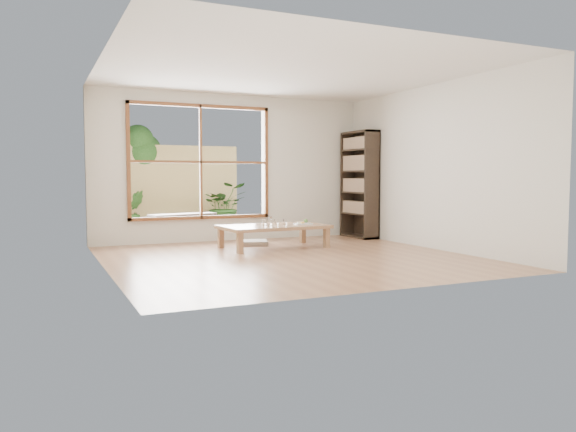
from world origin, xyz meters
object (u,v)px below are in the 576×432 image
Objects in this scene: bookshelf at (359,185)px; garden_bench at (183,217)px; food_tray at (304,223)px; low_table at (274,228)px.

garden_bench is (-2.99, 1.56, -0.62)m from bookshelf.
bookshelf is 3.43m from garden_bench.
bookshelf reaches higher than food_tray.
food_tray is 2.78m from garden_bench.
food_tray is (-1.58, -0.84, -0.61)m from bookshelf.
bookshelf reaches higher than garden_bench.
garden_bench reaches higher than low_table.
food_tray is at bearing -8.64° from low_table.
low_table is 0.52m from food_tray.
food_tray is at bearing -151.99° from bookshelf.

